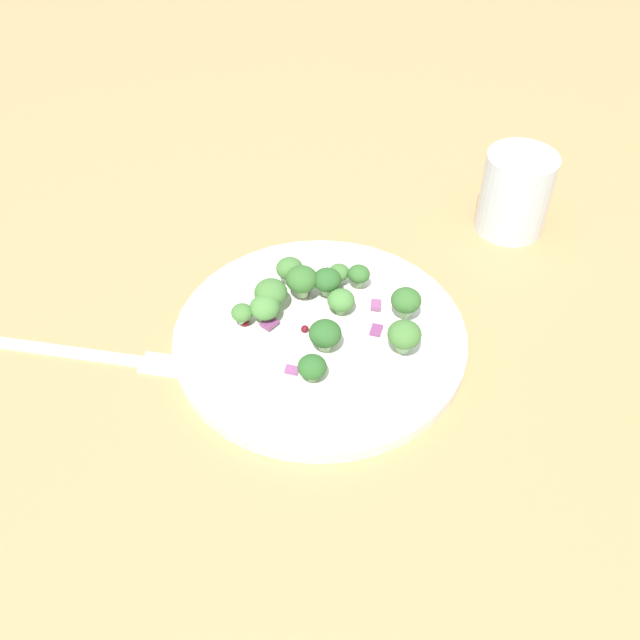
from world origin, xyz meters
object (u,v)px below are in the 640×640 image
(broccoli_floret_2, at_px, (290,269))
(water_glass, at_px, (515,193))
(broccoli_floret_0, at_px, (359,274))
(broccoli_floret_1, at_px, (406,301))
(plate, at_px, (320,335))
(fork, at_px, (93,355))

(broccoli_floret_2, relative_size, water_glass, 0.30)
(broccoli_floret_0, bearing_deg, broccoli_floret_1, 125.91)
(plate, bearing_deg, broccoli_floret_0, -132.81)
(fork, bearing_deg, broccoli_floret_0, -172.49)
(fork, bearing_deg, broccoli_floret_2, -164.65)
(broccoli_floret_0, xyz_separation_m, broccoli_floret_1, (-0.03, 0.05, 0.00))
(broccoli_floret_2, distance_m, fork, 0.19)
(fork, height_order, water_glass, water_glass)
(plate, relative_size, broccoli_floret_1, 9.50)
(broccoli_floret_2, distance_m, water_glass, 0.25)
(plate, distance_m, broccoli_floret_0, 0.07)
(broccoli_floret_1, bearing_deg, water_glass, -139.47)
(broccoli_floret_1, distance_m, water_glass, 0.20)
(plate, height_order, fork, plate)
(broccoli_floret_0, height_order, broccoli_floret_2, broccoli_floret_2)
(broccoli_floret_1, xyz_separation_m, water_glass, (-0.15, -0.13, 0.01))
(fork, bearing_deg, plate, 175.31)
(broccoli_floret_0, distance_m, broccoli_floret_1, 0.06)
(broccoli_floret_0, xyz_separation_m, water_glass, (-0.18, -0.08, 0.01))
(broccoli_floret_0, bearing_deg, broccoli_floret_2, -16.06)
(broccoli_floret_0, height_order, water_glass, water_glass)
(broccoli_floret_2, bearing_deg, fork, 15.35)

